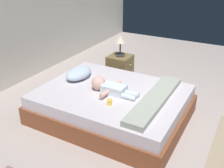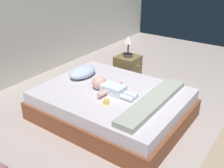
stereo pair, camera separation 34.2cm
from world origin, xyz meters
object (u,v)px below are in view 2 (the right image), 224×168
(toothbrush, at_px, (118,85))
(bed, at_px, (112,104))
(pillow, at_px, (82,72))
(baby, at_px, (109,87))
(toy_block, at_px, (106,102))
(nightstand, at_px, (128,69))
(lamp, at_px, (128,41))

(toothbrush, bearing_deg, bed, -172.95)
(bed, bearing_deg, pillow, 78.88)
(pillow, distance_m, baby, 0.62)
(bed, relative_size, toy_block, 22.30)
(toothbrush, bearing_deg, toy_block, -161.26)
(pillow, relative_size, toothbrush, 3.08)
(nightstand, distance_m, lamp, 0.49)
(bed, height_order, toothbrush, toothbrush)
(pillow, height_order, toy_block, pillow)
(bed, bearing_deg, baby, 161.05)
(baby, height_order, nightstand, baby)
(bed, relative_size, lamp, 5.35)
(toothbrush, distance_m, nightstand, 1.06)
(baby, height_order, lamp, lamp)
(bed, xyz_separation_m, pillow, (0.12, 0.62, 0.28))
(toothbrush, distance_m, toy_block, 0.52)
(pillow, relative_size, baby, 0.71)
(baby, bearing_deg, bed, -18.95)
(pillow, xyz_separation_m, toothbrush, (0.05, -0.59, -0.07))
(bed, relative_size, baby, 2.96)
(baby, xyz_separation_m, nightstand, (1.17, 0.45, -0.24))
(nightstand, xyz_separation_m, lamp, (-0.00, 0.00, 0.49))
(toothbrush, relative_size, toy_block, 1.75)
(bed, xyz_separation_m, nightstand, (1.12, 0.46, 0.03))
(toothbrush, relative_size, nightstand, 0.33)
(baby, bearing_deg, pillow, 73.90)
(toothbrush, bearing_deg, nightstand, 25.05)
(baby, bearing_deg, lamp, 20.87)
(bed, relative_size, nightstand, 4.19)
(nightstand, bearing_deg, bed, -157.48)
(lamp, height_order, toy_block, lamp)
(lamp, relative_size, toy_block, 4.17)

